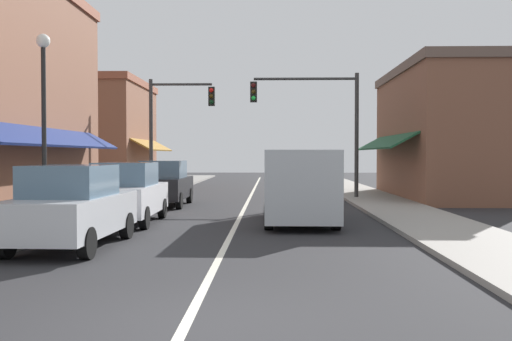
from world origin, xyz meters
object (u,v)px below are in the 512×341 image
object	(u,v)px
parked_car_nearest_left	(72,207)
van_in_lane	(300,184)
street_lamp_left_near	(44,100)
traffic_signal_left_corner	(172,119)
parked_car_second_left	(127,193)
traffic_signal_mast_arm	(320,113)
parked_car_third_left	(164,183)

from	to	relation	value
parked_car_nearest_left	van_in_lane	bearing A→B (deg)	43.41
street_lamp_left_near	traffic_signal_left_corner	bearing A→B (deg)	84.60
parked_car_second_left	traffic_signal_mast_arm	world-z (taller)	traffic_signal_mast_arm
parked_car_third_left	traffic_signal_left_corner	xyz separation A→B (m)	(-0.59, 5.19, 2.84)
parked_car_nearest_left	traffic_signal_left_corner	bearing A→B (deg)	93.26
traffic_signal_mast_arm	parked_car_nearest_left	bearing A→B (deg)	-115.58
street_lamp_left_near	parked_car_third_left	bearing A→B (deg)	76.40
parked_car_nearest_left	traffic_signal_mast_arm	world-z (taller)	traffic_signal_mast_arm
parked_car_third_left	traffic_signal_mast_arm	bearing A→B (deg)	27.54
van_in_lane	traffic_signal_mast_arm	distance (m)	9.27
van_in_lane	street_lamp_left_near	xyz separation A→B (m)	(-6.79, -1.88, 2.28)
parked_car_second_left	street_lamp_left_near	world-z (taller)	street_lamp_left_near
parked_car_third_left	street_lamp_left_near	bearing A→B (deg)	-103.92
parked_car_third_left	street_lamp_left_near	xyz separation A→B (m)	(-1.77, -7.32, 2.55)
traffic_signal_mast_arm	parked_car_third_left	bearing A→B (deg)	-152.15
parked_car_second_left	traffic_signal_mast_arm	distance (m)	11.42
street_lamp_left_near	van_in_lane	bearing A→B (deg)	15.46
traffic_signal_mast_arm	street_lamp_left_near	size ratio (longest dim) A/B	1.09
parked_car_second_left	parked_car_third_left	bearing A→B (deg)	88.86
van_in_lane	traffic_signal_mast_arm	xyz separation A→B (m)	(1.30, 8.78, 2.69)
van_in_lane	street_lamp_left_near	bearing A→B (deg)	-163.85
van_in_lane	traffic_signal_mast_arm	world-z (taller)	traffic_signal_mast_arm
van_in_lane	street_lamp_left_near	size ratio (longest dim) A/B	1.01
parked_car_third_left	traffic_signal_mast_arm	world-z (taller)	traffic_signal_mast_arm
parked_car_second_left	traffic_signal_left_corner	bearing A→B (deg)	92.07
traffic_signal_mast_arm	street_lamp_left_near	world-z (taller)	traffic_signal_mast_arm
traffic_signal_left_corner	street_lamp_left_near	bearing A→B (deg)	-95.40
parked_car_nearest_left	parked_car_second_left	xyz separation A→B (m)	(0.06, 4.35, 0.00)
parked_car_nearest_left	van_in_lane	size ratio (longest dim) A/B	0.80
traffic_signal_left_corner	street_lamp_left_near	distance (m)	12.56
van_in_lane	traffic_signal_left_corner	world-z (taller)	traffic_signal_left_corner
parked_car_third_left	street_lamp_left_near	world-z (taller)	street_lamp_left_near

